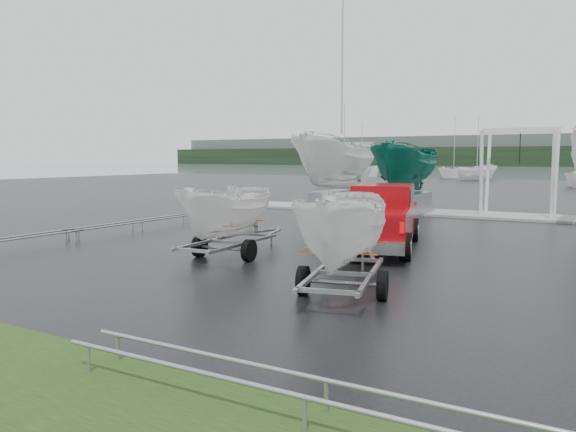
{
  "coord_description": "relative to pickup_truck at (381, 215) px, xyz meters",
  "views": [
    {
      "loc": [
        6.58,
        -14.6,
        2.79
      ],
      "look_at": [
        -0.94,
        -1.48,
        1.2
      ],
      "focal_mm": 35.0,
      "sensor_mm": 36.0,
      "label": 1
    }
  ],
  "objects": [
    {
      "name": "moored_boat_7",
      "position": [
        -12.24,
        60.69,
        -0.99
      ],
      "size": [
        2.94,
        2.98,
        11.08
      ],
      "rotation": [
        0.0,
        0.0,
        5.97
      ],
      "color": "white",
      "rests_on": "ground"
    },
    {
      "name": "moored_boat_0",
      "position": [
        -16.78,
        34.64,
        -1.0
      ],
      "size": [
        3.76,
        3.72,
        11.7
      ],
      "rotation": [
        0.0,
        0.0,
        1.14
      ],
      "color": "white",
      "rests_on": "ground"
    },
    {
      "name": "mast_rack_2",
      "position": [
        3.51,
        -11.33,
        -0.65
      ],
      "size": [
        7.0,
        0.56,
        0.06
      ],
      "color": "#909398",
      "rests_on": "ground"
    },
    {
      "name": "boat_hoist",
      "position": [
        2.48,
        11.17,
        1.67
      ],
      "size": [
        3.3,
        2.18,
        4.12
      ],
      "color": "silver",
      "rests_on": "ground"
    },
    {
      "name": "trailer_parked",
      "position": [
        -3.0,
        -3.92,
        1.47
      ],
      "size": [
        1.81,
        3.67,
        4.54
      ],
      "rotation": [
        0.0,
        0.0,
        0.06
      ],
      "color": "#909398",
      "rests_on": "ground"
    },
    {
      "name": "moored_boat_1",
      "position": [
        -8.22,
        55.72,
        -1.0
      ],
      "size": [
        3.68,
        3.72,
        11.83
      ],
      "rotation": [
        0.0,
        0.0,
        2.82
      ],
      "color": "white",
      "rests_on": "ground"
    },
    {
      "name": "moored_boat_4",
      "position": [
        -26.82,
        63.58,
        -1.0
      ],
      "size": [
        3.01,
        2.95,
        11.36
      ],
      "rotation": [
        0.0,
        0.0,
        1.39
      ],
      "color": "white",
      "rests_on": "ground"
    },
    {
      "name": "lake",
      "position": [
        -0.49,
        98.17,
        -1.01
      ],
      "size": [
        300.0,
        300.0,
        0.0
      ],
      "primitive_type": "plane",
      "color": "gray",
      "rests_on": "ground"
    },
    {
      "name": "ground_plane",
      "position": [
        -0.49,
        -1.83,
        -1.0
      ],
      "size": [
        120.0,
        120.0,
        0.0
      ],
      "primitive_type": "plane",
      "color": "black",
      "rests_on": "ground"
    },
    {
      "name": "keelboat_0",
      "position": [
        -5.75,
        9.17,
        3.4
      ],
      "size": [
        2.76,
        3.2,
        10.94
      ],
      "color": "#909398",
      "rests_on": "ground"
    },
    {
      "name": "trailer_hitched",
      "position": [
        1.53,
        -6.19,
        1.62
      ],
      "size": [
        2.01,
        3.78,
        4.82
      ],
      "rotation": [
        0.0,
        0.0,
        0.24
      ],
      "color": "#909398",
      "rests_on": "ground"
    },
    {
      "name": "keelboat_1",
      "position": [
        -2.24,
        9.37,
        2.68
      ],
      "size": [
        2.33,
        3.2,
        7.29
      ],
      "color": "#909398",
      "rests_on": "ground"
    },
    {
      "name": "mast_rack_0",
      "position": [
        -9.49,
        -0.83,
        -0.65
      ],
      "size": [
        0.56,
        6.5,
        0.06
      ],
      "rotation": [
        0.0,
        0.0,
        1.57
      ],
      "color": "#909398",
      "rests_on": "ground"
    },
    {
      "name": "dock",
      "position": [
        -0.49,
        11.17,
        -0.95
      ],
      "size": [
        30.0,
        3.0,
        0.12
      ],
      "primitive_type": "cube",
      "color": "#999993",
      "rests_on": "ground"
    },
    {
      "name": "pickup_truck",
      "position": [
        0.0,
        0.0,
        0.0
      ],
      "size": [
        3.28,
        6.07,
        1.92
      ],
      "rotation": [
        0.0,
        0.0,
        0.24
      ],
      "color": "maroon",
      "rests_on": "ground"
    }
  ]
}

